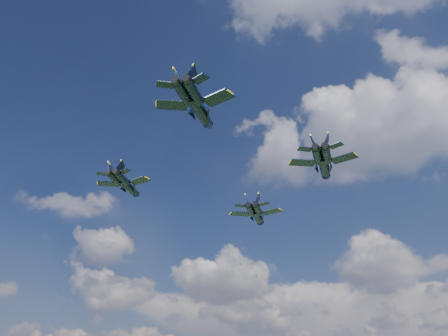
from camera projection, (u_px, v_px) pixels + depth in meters
jet_lead at (258, 216)px, 109.80m from camera, size 11.04×15.03×3.54m
jet_left at (128, 186)px, 95.49m from camera, size 10.26×13.92×3.28m
jet_right at (324, 166)px, 88.15m from camera, size 11.51×15.50×3.65m
jet_slot at (200, 110)px, 74.54m from camera, size 11.69×15.70×3.69m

